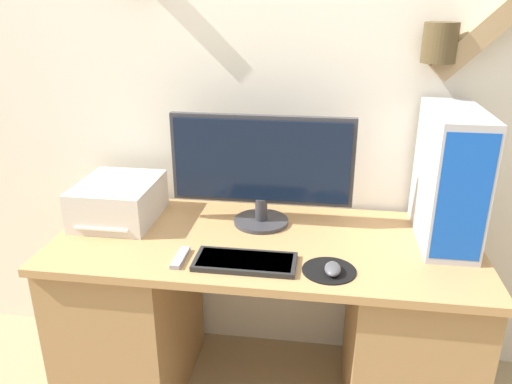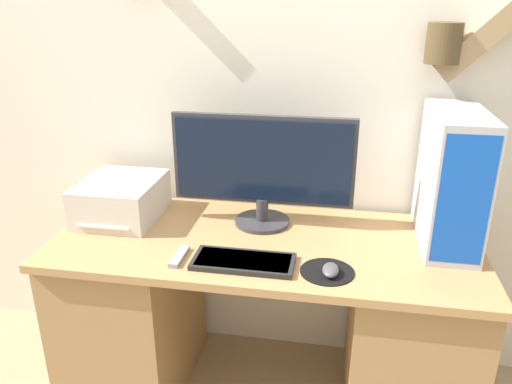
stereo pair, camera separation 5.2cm
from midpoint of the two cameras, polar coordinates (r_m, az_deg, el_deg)
wall_back at (r=2.06m, az=3.58°, el=15.19°), size 6.40×0.17×2.70m
desk at (r=2.05m, az=1.68°, el=-14.34°), size 1.57×0.67×0.74m
monitor at (r=1.91m, az=1.55°, el=3.02°), size 0.70×0.22×0.44m
keyboard at (r=1.70m, az=-0.56°, el=-7.93°), size 0.35×0.15×0.02m
mousepad at (r=1.68m, az=9.03°, el=-8.98°), size 0.18×0.18×0.00m
mouse at (r=1.66m, az=9.43°, el=-8.81°), size 0.05×0.09×0.03m
computer_tower at (r=1.91m, az=22.19°, el=1.37°), size 0.18×0.44×0.48m
printer at (r=2.09m, az=-14.46°, el=-0.80°), size 0.30×0.36×0.16m
remote_control at (r=1.75m, az=-7.91°, el=-7.32°), size 0.03×0.14×0.02m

